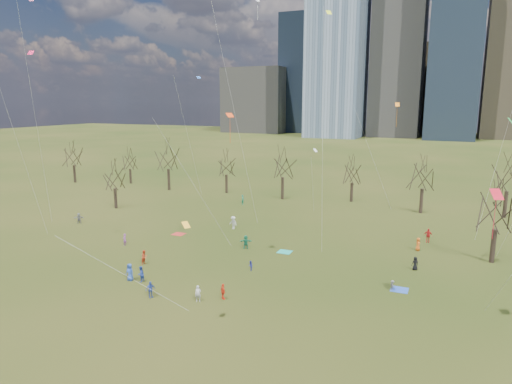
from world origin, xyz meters
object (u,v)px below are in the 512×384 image
at_px(blanket_navy, 399,290).
at_px(person_1, 198,294).
at_px(blanket_crimson, 179,234).
at_px(person_2, 144,257).
at_px(blanket_teal, 285,252).
at_px(person_4, 223,291).
at_px(person_0, 130,272).

bearing_deg(blanket_navy, person_1, -148.63).
height_order(blanket_crimson, person_2, person_2).
distance_m(blanket_teal, person_1, 16.12).
distance_m(blanket_teal, person_4, 14.65).
bearing_deg(person_4, blanket_navy, -107.91).
distance_m(blanket_teal, blanket_navy, 15.08).
bearing_deg(person_0, person_2, 108.89).
bearing_deg(blanket_teal, blanket_crimson, 175.69).
relative_size(blanket_navy, person_2, 1.00).
distance_m(blanket_navy, person_0, 26.37).
height_order(person_1, person_4, person_1).
relative_size(blanket_navy, person_0, 0.91).
xyz_separation_m(blanket_teal, blanket_navy, (13.83, -6.03, 0.00)).
xyz_separation_m(person_2, person_4, (12.15, -4.59, -0.06)).
height_order(blanket_teal, person_2, person_2).
height_order(blanket_teal, blanket_navy, same).
bearing_deg(person_0, person_1, -10.16).
bearing_deg(blanket_crimson, person_2, -75.35).
xyz_separation_m(person_0, person_2, (-1.57, 4.43, -0.08)).
relative_size(person_1, person_2, 0.93).
height_order(person_0, person_4, person_0).
height_order(blanket_navy, person_2, person_2).
height_order(blanket_teal, blanket_crimson, same).
distance_m(person_1, person_4, 2.24).
height_order(person_0, person_2, person_0).
xyz_separation_m(person_0, person_4, (10.57, -0.16, -0.14)).
relative_size(person_0, person_2, 1.10).
bearing_deg(person_2, blanket_crimson, 15.77).
height_order(blanket_teal, person_4, person_4).
bearing_deg(person_4, person_0, 40.39).
bearing_deg(blanket_navy, blanket_teal, 156.45).
height_order(blanket_navy, person_4, person_4).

